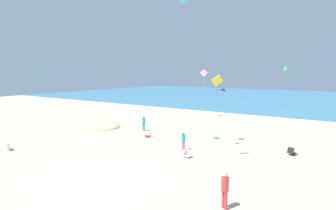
{
  "coord_description": "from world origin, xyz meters",
  "views": [
    {
      "loc": [
        11.75,
        -10.76,
        5.98
      ],
      "look_at": [
        0.0,
        6.86,
        3.46
      ],
      "focal_mm": 29.5,
      "sensor_mm": 36.0,
      "label": 1
    }
  ],
  "objects_px": {
    "kite_pink": "(204,73)",
    "kite_black": "(223,90)",
    "person_0": "(144,122)",
    "kite_yellow": "(217,81)",
    "beach_chair_far_right": "(292,152)",
    "kite_teal": "(183,1)",
    "cooler_box": "(216,137)",
    "person_2": "(8,148)",
    "person_3": "(183,140)",
    "kite_green": "(285,68)",
    "person_1": "(225,188)",
    "beach_chair_near_camera": "(149,135)",
    "beach_chair_far_left": "(187,154)"
  },
  "relations": [
    {
      "from": "person_2",
      "to": "kite_yellow",
      "type": "relative_size",
      "value": 0.43
    },
    {
      "from": "person_2",
      "to": "kite_teal",
      "type": "height_order",
      "value": "kite_teal"
    },
    {
      "from": "person_1",
      "to": "kite_pink",
      "type": "xyz_separation_m",
      "value": [
        -11.85,
        21.71,
        4.89
      ]
    },
    {
      "from": "person_3",
      "to": "kite_yellow",
      "type": "height_order",
      "value": "kite_yellow"
    },
    {
      "from": "beach_chair_near_camera",
      "to": "person_0",
      "type": "xyz_separation_m",
      "value": [
        -2.13,
        1.95,
        0.66
      ]
    },
    {
      "from": "person_0",
      "to": "person_1",
      "type": "relative_size",
      "value": 0.93
    },
    {
      "from": "kite_black",
      "to": "kite_pink",
      "type": "bearing_deg",
      "value": 123.52
    },
    {
      "from": "beach_chair_far_left",
      "to": "person_0",
      "type": "xyz_separation_m",
      "value": [
        -8.12,
        5.26,
        0.64
      ]
    },
    {
      "from": "kite_pink",
      "to": "beach_chair_far_right",
      "type": "bearing_deg",
      "value": -41.92
    },
    {
      "from": "person_0",
      "to": "kite_green",
      "type": "xyz_separation_m",
      "value": [
        10.68,
        14.17,
        5.62
      ]
    },
    {
      "from": "beach_chair_far_right",
      "to": "kite_green",
      "type": "height_order",
      "value": "kite_green"
    },
    {
      "from": "kite_black",
      "to": "kite_teal",
      "type": "bearing_deg",
      "value": -103.28
    },
    {
      "from": "person_1",
      "to": "kite_pink",
      "type": "bearing_deg",
      "value": -115.56
    },
    {
      "from": "beach_chair_far_right",
      "to": "kite_green",
      "type": "bearing_deg",
      "value": 39.9
    },
    {
      "from": "kite_pink",
      "to": "person_1",
      "type": "bearing_deg",
      "value": -61.38
    },
    {
      "from": "cooler_box",
      "to": "person_2",
      "type": "relative_size",
      "value": 1.0
    },
    {
      "from": "kite_pink",
      "to": "person_0",
      "type": "bearing_deg",
      "value": -97.05
    },
    {
      "from": "kite_pink",
      "to": "kite_black",
      "type": "distance_m",
      "value": 13.23
    },
    {
      "from": "person_1",
      "to": "kite_yellow",
      "type": "xyz_separation_m",
      "value": [
        -3.12,
        6.06,
        4.43
      ]
    },
    {
      "from": "beach_chair_near_camera",
      "to": "kite_yellow",
      "type": "xyz_separation_m",
      "value": [
        7.94,
        -2.79,
        5.16
      ]
    },
    {
      "from": "person_1",
      "to": "kite_black",
      "type": "distance_m",
      "value": 12.2
    },
    {
      "from": "person_1",
      "to": "kite_yellow",
      "type": "bearing_deg",
      "value": -116.99
    },
    {
      "from": "person_0",
      "to": "kite_yellow",
      "type": "distance_m",
      "value": 12.01
    },
    {
      "from": "kite_teal",
      "to": "kite_pink",
      "type": "bearing_deg",
      "value": 111.18
    },
    {
      "from": "cooler_box",
      "to": "kite_black",
      "type": "distance_m",
      "value": 4.67
    },
    {
      "from": "person_3",
      "to": "kite_black",
      "type": "relative_size",
      "value": 1.14
    },
    {
      "from": "beach_chair_far_left",
      "to": "beach_chair_near_camera",
      "type": "height_order",
      "value": "beach_chair_far_left"
    },
    {
      "from": "person_2",
      "to": "kite_yellow",
      "type": "bearing_deg",
      "value": -58.63
    },
    {
      "from": "beach_chair_far_right",
      "to": "person_3",
      "type": "relative_size",
      "value": 0.55
    },
    {
      "from": "beach_chair_far_left",
      "to": "kite_black",
      "type": "bearing_deg",
      "value": 91.71
    },
    {
      "from": "person_0",
      "to": "person_3",
      "type": "relative_size",
      "value": 1.12
    },
    {
      "from": "kite_green",
      "to": "person_1",
      "type": "bearing_deg",
      "value": -84.26
    },
    {
      "from": "person_3",
      "to": "kite_teal",
      "type": "height_order",
      "value": "kite_teal"
    },
    {
      "from": "cooler_box",
      "to": "person_3",
      "type": "relative_size",
      "value": 0.48
    },
    {
      "from": "person_3",
      "to": "person_1",
      "type": "bearing_deg",
      "value": -121.02
    },
    {
      "from": "beach_chair_far_right",
      "to": "kite_teal",
      "type": "bearing_deg",
      "value": 148.87
    },
    {
      "from": "person_3",
      "to": "kite_teal",
      "type": "distance_m",
      "value": 10.12
    },
    {
      "from": "cooler_box",
      "to": "kite_green",
      "type": "xyz_separation_m",
      "value": [
        3.1,
        13.18,
        6.39
      ]
    },
    {
      "from": "person_3",
      "to": "kite_pink",
      "type": "height_order",
      "value": "kite_pink"
    },
    {
      "from": "beach_chair_far_left",
      "to": "kite_pink",
      "type": "relative_size",
      "value": 0.33
    },
    {
      "from": "person_1",
      "to": "kite_black",
      "type": "height_order",
      "value": "kite_black"
    },
    {
      "from": "kite_pink",
      "to": "kite_teal",
      "type": "relative_size",
      "value": 1.63
    },
    {
      "from": "kite_yellow",
      "to": "kite_green",
      "type": "distance_m",
      "value": 18.95
    },
    {
      "from": "person_1",
      "to": "kite_yellow",
      "type": "height_order",
      "value": "kite_yellow"
    },
    {
      "from": "beach_chair_near_camera",
      "to": "person_2",
      "type": "xyz_separation_m",
      "value": [
        -6.12,
        -9.55,
        0.01
      ]
    },
    {
      "from": "beach_chair_far_right",
      "to": "beach_chair_far_left",
      "type": "bearing_deg",
      "value": 153.61
    },
    {
      "from": "person_0",
      "to": "kite_teal",
      "type": "height_order",
      "value": "kite_teal"
    },
    {
      "from": "kite_pink",
      "to": "kite_teal",
      "type": "distance_m",
      "value": 17.69
    },
    {
      "from": "person_2",
      "to": "kite_pink",
      "type": "bearing_deg",
      "value": -7.69
    },
    {
      "from": "person_0",
      "to": "kite_pink",
      "type": "xyz_separation_m",
      "value": [
        1.35,
        10.9,
        4.95
      ]
    }
  ]
}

